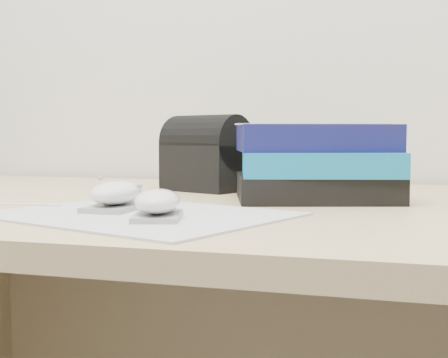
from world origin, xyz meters
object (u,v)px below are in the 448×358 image
(pouch, at_px, (206,154))
(mouse_rear, at_px, (116,195))
(desk, at_px, (308,348))
(book_stack, at_px, (316,163))
(mouse_front, at_px, (158,204))

(pouch, bearing_deg, mouse_rear, -92.51)
(desk, bearing_deg, pouch, 155.50)
(book_stack, xyz_separation_m, pouch, (-0.21, 0.11, 0.01))
(book_stack, relative_size, pouch, 1.65)
(desk, bearing_deg, mouse_rear, -131.95)
(desk, relative_size, book_stack, 5.82)
(mouse_rear, relative_size, mouse_front, 0.99)
(mouse_front, relative_size, pouch, 0.63)
(book_stack, bearing_deg, mouse_front, -116.01)
(mouse_rear, xyz_separation_m, mouse_front, (0.08, -0.06, -0.00))
(mouse_rear, bearing_deg, book_stack, 44.53)
(mouse_rear, distance_m, pouch, 0.33)
(desk, relative_size, pouch, 9.62)
(mouse_rear, distance_m, book_stack, 0.31)
(mouse_front, bearing_deg, mouse_rear, 142.61)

